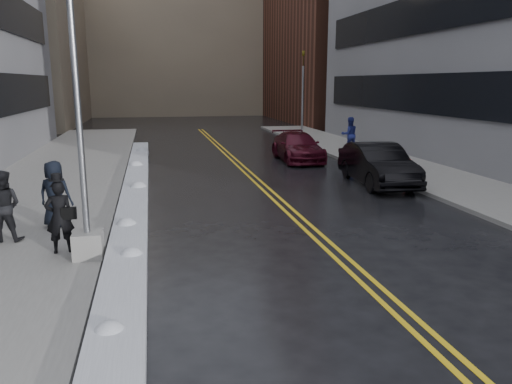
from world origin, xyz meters
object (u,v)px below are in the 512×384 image
pedestrian_fedora (59,217)px  car_maroon (298,147)px  pedestrian_b (3,206)px  pedestrian_east (349,135)px  car_black (378,164)px  lamppost (81,154)px  traffic_signal (303,92)px  pedestrian_c (55,194)px  fire_hydrant (408,166)px

pedestrian_fedora → car_maroon: (9.74, 13.38, -0.28)m
pedestrian_b → pedestrian_east: bearing=-128.1°
pedestrian_fedora → car_black: (11.05, 6.51, -0.18)m
pedestrian_b → lamppost: bearing=150.6°
lamppost → car_black: (10.40, 7.00, -1.70)m
lamppost → traffic_signal: 24.98m
pedestrian_fedora → pedestrian_c: (-0.48, 2.30, 0.06)m
pedestrian_c → car_maroon: 15.07m
fire_hydrant → pedestrian_fedora: bearing=-149.9°
fire_hydrant → car_black: size_ratio=0.14×
pedestrian_fedora → car_black: pedestrian_fedora is taller
pedestrian_fedora → pedestrian_b: (-1.53, 1.24, 0.04)m
traffic_signal → pedestrian_fedora: bearing=-120.1°
pedestrian_c → pedestrian_fedora: bearing=118.1°
traffic_signal → car_black: size_ratio=1.18×
pedestrian_east → lamppost: bearing=52.5°
fire_hydrant → car_maroon: size_ratio=0.14×
lamppost → car_black: bearing=34.0°
fire_hydrant → pedestrian_c: bearing=-158.8°
lamppost → fire_hydrant: lamppost is taller
lamppost → car_maroon: lamppost is taller
car_black → pedestrian_b: bearing=-153.6°
lamppost → traffic_signal: bearing=61.8°
lamppost → fire_hydrant: (12.30, 8.00, -1.98)m
pedestrian_c → pedestrian_east: pedestrian_east is taller
car_black → pedestrian_fedora: bearing=-145.8°
lamppost → pedestrian_b: lamppost is taller
traffic_signal → pedestrian_fedora: (-12.45, -21.51, -2.39)m
pedestrian_c → traffic_signal: bearing=-107.7°
pedestrian_fedora → pedestrian_east: bearing=-143.0°
lamppost → fire_hydrant: 14.81m
traffic_signal → pedestrian_fedora: size_ratio=3.48×
fire_hydrant → pedestrian_east: 7.51m
pedestrian_c → car_black: bearing=-143.7°
lamppost → pedestrian_c: 3.35m
fire_hydrant → car_maroon: bearing=118.7°
traffic_signal → pedestrian_b: size_ratio=3.32×
pedestrian_b → pedestrian_east: 20.22m
traffic_signal → pedestrian_east: bearing=-82.6°
pedestrian_b → car_maroon: (11.26, 12.14, -0.32)m
fire_hydrant → car_black: (-1.90, -1.00, 0.29)m
pedestrian_fedora → car_maroon: 16.55m
lamppost → pedestrian_c: (-1.14, 2.79, -1.46)m
fire_hydrant → pedestrian_b: bearing=-156.6°
car_black → pedestrian_east: bearing=78.8°
pedestrian_east → pedestrian_c: bearing=44.3°
traffic_signal → pedestrian_b: traffic_signal is taller
lamppost → pedestrian_fedora: (-0.65, 0.49, -1.52)m
pedestrian_c → car_maroon: pedestrian_c is taller
lamppost → pedestrian_east: 20.04m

